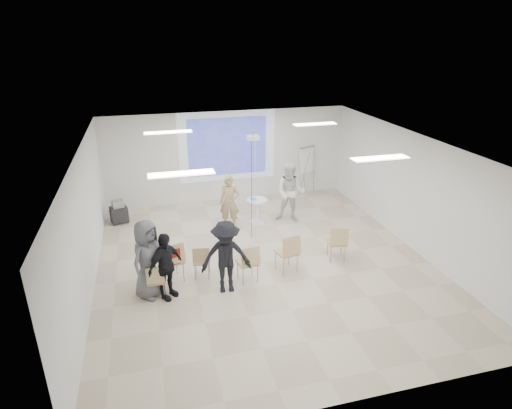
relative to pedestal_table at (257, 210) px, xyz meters
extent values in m
cube|color=beige|center=(-0.44, -2.35, -0.48)|extent=(8.00, 9.00, 0.10)
cube|color=white|center=(-0.44, -2.35, 2.62)|extent=(8.00, 9.00, 0.10)
cube|color=silver|center=(-0.44, 2.20, 1.07)|extent=(8.00, 0.10, 3.00)
cube|color=silver|center=(-4.49, -2.35, 1.07)|extent=(0.10, 9.00, 3.00)
cube|color=silver|center=(3.61, -2.35, 1.07)|extent=(0.10, 9.00, 3.00)
cube|color=silver|center=(-0.44, 2.13, 1.42)|extent=(3.20, 0.01, 2.30)
cube|color=#3541B4|center=(-0.44, 2.12, 1.42)|extent=(2.60, 0.01, 1.90)
cylinder|color=white|center=(0.00, 0.00, -0.40)|extent=(0.53, 0.53, 0.05)
cylinder|color=white|center=(0.00, 0.00, -0.06)|extent=(0.15, 0.15, 0.67)
cylinder|color=white|center=(0.00, 0.00, 0.30)|extent=(0.73, 0.73, 0.04)
cube|color=white|center=(0.06, -0.02, 0.32)|extent=(0.25, 0.21, 0.01)
cube|color=#4394C9|center=(-0.09, 0.05, 0.34)|extent=(0.18, 0.23, 0.02)
imported|color=tan|center=(-0.85, -0.14, 0.48)|extent=(0.77, 0.63, 1.81)
imported|color=white|center=(1.01, -0.08, 0.57)|extent=(1.21, 1.12, 2.00)
cube|color=white|center=(-0.67, 0.11, 0.77)|extent=(0.08, 0.14, 0.04)
cube|color=silver|center=(0.83, 0.17, 0.92)|extent=(0.10, 0.14, 0.04)
cube|color=tan|center=(-3.07, -3.16, -0.03)|extent=(0.39, 0.39, 0.04)
cube|color=tan|center=(-3.08, -3.33, 0.19)|extent=(0.38, 0.10, 0.35)
cylinder|color=gray|center=(-3.23, -3.30, -0.23)|extent=(0.02, 0.02, 0.39)
cylinder|color=#919499|center=(-2.93, -3.32, -0.23)|extent=(0.02, 0.02, 0.39)
cylinder|color=#94979D|center=(-3.21, -3.00, -0.23)|extent=(0.02, 0.02, 0.39)
cylinder|color=gray|center=(-2.91, -3.02, -0.23)|extent=(0.02, 0.02, 0.39)
cube|color=tan|center=(-2.70, -2.59, 0.08)|extent=(0.60, 0.60, 0.04)
cube|color=#D0B578|center=(-2.62, -2.80, 0.36)|extent=(0.47, 0.25, 0.45)
cylinder|color=gray|center=(-2.81, -2.83, -0.18)|extent=(0.03, 0.03, 0.49)
cylinder|color=#93969B|center=(-2.46, -2.71, -0.18)|extent=(0.03, 0.03, 0.49)
cylinder|color=#94979C|center=(-2.94, -2.47, -0.18)|extent=(0.03, 0.03, 0.49)
cylinder|color=#919599|center=(-2.58, -2.35, -0.18)|extent=(0.03, 0.03, 0.49)
cube|color=tan|center=(-2.01, -2.60, -0.01)|extent=(0.46, 0.46, 0.04)
cube|color=tan|center=(-2.05, -2.78, 0.22)|extent=(0.39, 0.15, 0.37)
cylinder|color=gray|center=(-2.19, -2.72, -0.23)|extent=(0.02, 0.02, 0.41)
cylinder|color=gray|center=(-1.89, -2.78, -0.23)|extent=(0.02, 0.02, 0.41)
cylinder|color=#94979C|center=(-2.13, -2.41, -0.23)|extent=(0.02, 0.02, 0.41)
cylinder|color=gray|center=(-1.83, -2.48, -0.23)|extent=(0.02, 0.02, 0.41)
cube|color=tan|center=(-1.02, -3.03, 0.04)|extent=(0.49, 0.49, 0.04)
cube|color=#D0BA78|center=(-1.00, -3.24, 0.30)|extent=(0.44, 0.15, 0.42)
cylinder|color=gray|center=(-1.18, -3.23, -0.20)|extent=(0.03, 0.03, 0.46)
cylinder|color=#96989E|center=(-0.83, -3.18, -0.20)|extent=(0.03, 0.03, 0.46)
cylinder|color=gray|center=(-1.22, -2.88, -0.20)|extent=(0.03, 0.03, 0.46)
cylinder|color=gray|center=(-0.87, -2.83, -0.20)|extent=(0.03, 0.03, 0.46)
cube|color=tan|center=(-0.03, -2.85, 0.07)|extent=(0.55, 0.55, 0.04)
cube|color=tan|center=(0.02, -3.07, 0.34)|extent=(0.47, 0.19, 0.44)
cylinder|color=gray|center=(-0.17, -3.07, -0.19)|extent=(0.03, 0.03, 0.49)
cylinder|color=gray|center=(0.19, -2.99, -0.19)|extent=(0.03, 0.03, 0.49)
cylinder|color=gray|center=(-0.25, -2.71, -0.19)|extent=(0.03, 0.03, 0.49)
cylinder|color=#95989D|center=(0.12, -2.63, -0.19)|extent=(0.03, 0.03, 0.49)
cube|color=tan|center=(1.37, -2.63, 0.04)|extent=(0.51, 0.51, 0.04)
cube|color=tan|center=(1.33, -2.83, 0.30)|extent=(0.45, 0.17, 0.42)
cylinder|color=gray|center=(1.16, -2.77, -0.20)|extent=(0.03, 0.03, 0.46)
cylinder|color=gray|center=(1.50, -2.84, -0.20)|extent=(0.03, 0.03, 0.46)
cylinder|color=gray|center=(1.23, -2.42, -0.20)|extent=(0.03, 0.03, 0.46)
cylinder|color=gray|center=(1.57, -2.49, -0.20)|extent=(0.03, 0.03, 0.46)
cube|color=#A21F14|center=(-2.70, -2.81, 0.29)|extent=(0.40, 0.21, 0.37)
imported|color=black|center=(-2.01, -2.58, 0.02)|extent=(0.34, 0.28, 0.02)
imported|color=black|center=(-2.86, -3.25, 0.44)|extent=(1.17, 1.11, 1.74)
imported|color=black|center=(-1.57, -3.31, 0.52)|extent=(1.28, 0.77, 1.90)
imported|color=#5E5E63|center=(-3.20, -3.07, 0.56)|extent=(1.13, 1.14, 1.98)
cylinder|color=gray|center=(2.12, 1.70, 0.38)|extent=(0.35, 0.08, 1.58)
cylinder|color=gray|center=(2.53, 1.87, 0.38)|extent=(0.23, 0.29, 1.58)
cylinder|color=gray|center=(2.22, 2.05, 0.38)|extent=(0.15, 0.34, 1.58)
cube|color=white|center=(2.28, 1.88, 0.87)|extent=(0.65, 0.40, 0.89)
cube|color=gray|center=(2.27, 1.92, 1.27)|extent=(0.62, 0.29, 0.06)
cube|color=black|center=(-3.99, 1.06, -0.16)|extent=(0.56, 0.50, 0.48)
cube|color=#93959B|center=(-3.99, 1.06, 0.18)|extent=(0.40, 0.37, 0.21)
cylinder|color=black|center=(-4.13, 0.87, -0.40)|extent=(0.07, 0.07, 0.06)
cylinder|color=black|center=(-3.77, 0.98, -0.40)|extent=(0.07, 0.07, 0.06)
cylinder|color=black|center=(-4.21, 1.14, -0.40)|extent=(0.07, 0.07, 0.06)
cylinder|color=black|center=(-3.85, 1.25, -0.40)|extent=(0.07, 0.07, 0.06)
cube|color=white|center=(-0.34, -0.85, 2.39)|extent=(0.30, 0.25, 0.10)
cylinder|color=gray|center=(-0.34, -0.85, 2.50)|extent=(0.04, 0.04, 0.14)
cylinder|color=black|center=(-0.40, -0.93, 0.96)|extent=(0.01, 0.01, 2.77)
cylinder|color=white|center=(-0.30, -0.95, 0.96)|extent=(0.01, 0.01, 2.77)
cube|color=white|center=(-2.44, -0.35, 2.54)|extent=(1.20, 0.30, 0.02)
cube|color=white|center=(1.56, -0.35, 2.54)|extent=(1.20, 0.30, 0.02)
cube|color=white|center=(-2.44, -3.85, 2.54)|extent=(1.20, 0.30, 0.02)
cube|color=white|center=(1.56, -3.85, 2.54)|extent=(1.20, 0.30, 0.02)
camera|label=1|loc=(-3.00, -11.32, 4.95)|focal=30.00mm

